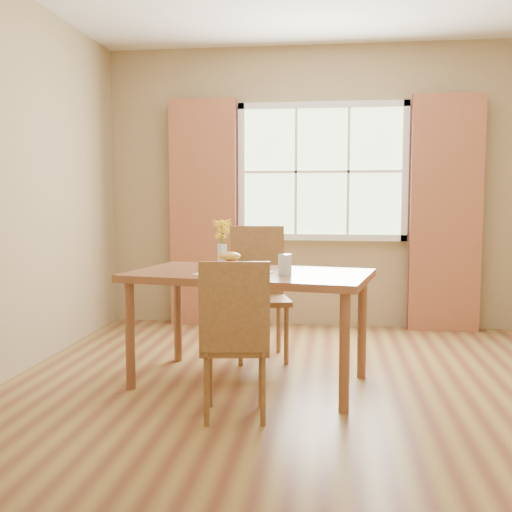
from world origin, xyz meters
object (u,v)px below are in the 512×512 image
at_px(chair_far, 259,286).
at_px(water_glass, 285,265).
at_px(flower_vase, 222,237).
at_px(chair_near, 235,333).
at_px(croissant_sandwich, 229,261).
at_px(dining_table, 250,283).

relative_size(chair_far, water_glass, 7.84).
bearing_deg(flower_vase, chair_far, 67.64).
height_order(chair_near, croissant_sandwich, chair_near).
bearing_deg(chair_near, flower_vase, 96.20).
distance_m(dining_table, water_glass, 0.31).
relative_size(chair_near, croissant_sandwich, 4.87).
xyz_separation_m(dining_table, chair_near, (0.01, -0.70, -0.18)).
bearing_deg(dining_table, chair_near, -78.16).
relative_size(chair_far, croissant_sandwich, 5.49).
bearing_deg(water_glass, dining_table, 152.95).
xyz_separation_m(croissant_sandwich, flower_vase, (-0.09, 0.28, 0.14)).
relative_size(dining_table, water_glass, 12.92).
height_order(dining_table, water_glass, water_glass).
height_order(dining_table, chair_far, chair_far).
distance_m(dining_table, croissant_sandwich, 0.21).
bearing_deg(croissant_sandwich, water_glass, -29.58).
xyz_separation_m(chair_far, flower_vase, (-0.20, -0.49, 0.41)).
distance_m(chair_near, croissant_sandwich, 0.73).
xyz_separation_m(chair_near, water_glass, (0.23, 0.57, 0.32)).
distance_m(chair_near, water_glass, 0.70).
bearing_deg(flower_vase, croissant_sandwich, -71.05).
distance_m(water_glass, flower_vase, 0.60).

